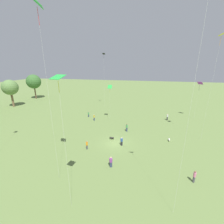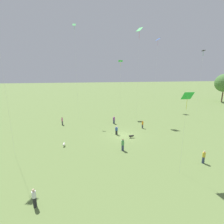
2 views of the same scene
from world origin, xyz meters
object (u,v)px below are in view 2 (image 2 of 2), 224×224
object	(u,v)px
person_5	(143,124)
person_7	(114,120)
dog_0	(64,144)
kite_4	(120,63)
kite_6	(139,33)
kite_2	(187,98)
dog_1	(131,136)
person_3	(204,157)
kite_3	(203,57)
person_4	(116,131)
person_2	(34,198)
person_1	(123,145)
kite_1	(158,42)
person_6	(62,121)
kite_0	(75,35)

from	to	relation	value
person_5	person_7	xyz separation A→B (m)	(-3.74, -5.29, -0.00)
person_5	dog_0	bearing A→B (deg)	-126.10
person_5	kite_4	world-z (taller)	kite_4
kite_4	kite_6	size ratio (longest dim) A/B	0.67
kite_2	dog_1	xyz separation A→B (m)	(-10.90, -3.06, -8.45)
person_3	kite_3	size ratio (longest dim) A/B	0.11
person_4	person_5	bearing A→B (deg)	72.29
person_3	person_5	xyz separation A→B (m)	(-13.99, -3.65, -0.04)
person_5	kite_2	xyz separation A→B (m)	(15.51, -0.37, 7.98)
person_2	person_3	size ratio (longest dim) A/B	1.05
person_2	person_5	bearing A→B (deg)	-60.01
person_1	kite_6	bearing A→B (deg)	107.90
person_1	dog_1	world-z (taller)	person_1
person_4	dog_0	size ratio (longest dim) A/B	2.03
person_3	kite_1	size ratio (longest dim) A/B	0.09
person_4	dog_1	xyz separation A→B (m)	(1.84, 2.35, -0.44)
person_1	person_5	world-z (taller)	person_1
person_1	person_3	world-z (taller)	person_1
kite_6	person_6	bearing A→B (deg)	-61.43
person_7	dog_1	distance (m)	8.56
kite_6	dog_0	xyz separation A→B (m)	(14.04, -15.51, -18.96)
kite_6	dog_0	size ratio (longest dim) A/B	25.52
dog_1	kite_2	bearing A→B (deg)	16.92
kite_2	kite_3	bearing A→B (deg)	-79.77
person_1	kite_2	distance (m)	11.56
person_6	kite_4	distance (m)	19.44
kite_1	kite_3	world-z (taller)	kite_1
person_1	dog_0	size ratio (longest dim) A/B	2.26
person_4	kite_2	bearing A→B (deg)	-20.28
person_1	kite_4	distance (m)	23.62
person_4	kite_2	distance (m)	16.00
kite_0	person_4	bearing A→B (deg)	-13.79
person_6	kite_0	distance (m)	18.84
person_4	person_5	size ratio (longest dim) A/B	1.00
person_1	kite_4	xyz separation A→B (m)	(-20.02, 3.23, 12.10)
kite_1	dog_0	size ratio (longest dim) A/B	25.03
person_7	kite_2	world-z (taller)	kite_2
person_7	kite_4	bearing A→B (deg)	66.27
person_2	kite_6	distance (m)	36.04
person_4	kite_1	world-z (taller)	kite_1
person_2	person_3	distance (m)	19.81
kite_3	kite_6	bearing A→B (deg)	28.52
person_1	person_7	size ratio (longest dim) A/B	1.08
person_2	kite_3	world-z (taller)	kite_3
person_3	person_6	size ratio (longest dim) A/B	1.00
person_7	kite_6	bearing A→B (deg)	28.75
kite_4	person_4	bearing A→B (deg)	132.44
kite_3	dog_0	distance (m)	34.01
person_5	kite_4	xyz separation A→B (m)	(-10.91, -2.65, 12.18)
person_2	kite_6	xyz separation A→B (m)	(-26.28, 16.44, 18.38)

